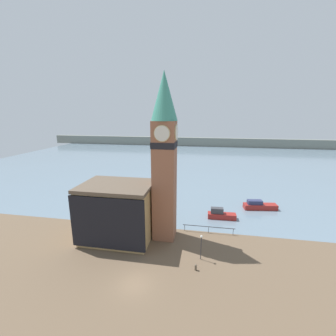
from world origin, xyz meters
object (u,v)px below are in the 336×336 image
object	(u,v)px
boat_near	(221,215)
lamp_post	(201,242)
pier_building	(118,212)
boat_far	(259,206)
clock_tower	(164,155)
mooring_bollard_near	(196,267)

from	to	relation	value
boat_near	lamp_post	bearing A→B (deg)	-105.46
pier_building	boat_far	distance (m)	28.51
pier_building	lamp_post	distance (m)	13.29
clock_tower	mooring_bollard_near	bearing A→B (deg)	-53.57
pier_building	boat_near	xyz separation A→B (m)	(15.96, 9.50, -3.63)
clock_tower	boat_near	size ratio (longest dim) A/B	4.81
boat_far	lamp_post	world-z (taller)	lamp_post
boat_far	lamp_post	xyz separation A→B (m)	(-11.11, -18.40, 1.79)
clock_tower	lamp_post	world-z (taller)	clock_tower
pier_building	boat_near	distance (m)	18.92
pier_building	mooring_bollard_near	xyz separation A→B (m)	(12.22, -5.48, -3.94)
mooring_bollard_near	lamp_post	bearing A→B (deg)	76.77
lamp_post	boat_far	bearing A→B (deg)	58.89
mooring_bollard_near	lamp_post	world-z (taller)	lamp_post
pier_building	boat_far	world-z (taller)	pier_building
clock_tower	boat_far	xyz separation A→B (m)	(16.89, 13.53, -12.36)
clock_tower	mooring_bollard_near	world-z (taller)	clock_tower
boat_near	lamp_post	size ratio (longest dim) A/B	1.45
boat_far	mooring_bollard_near	world-z (taller)	boat_far
boat_near	lamp_post	distance (m)	13.24
pier_building	mooring_bollard_near	distance (m)	13.96
boat_far	mooring_bollard_near	distance (m)	23.71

